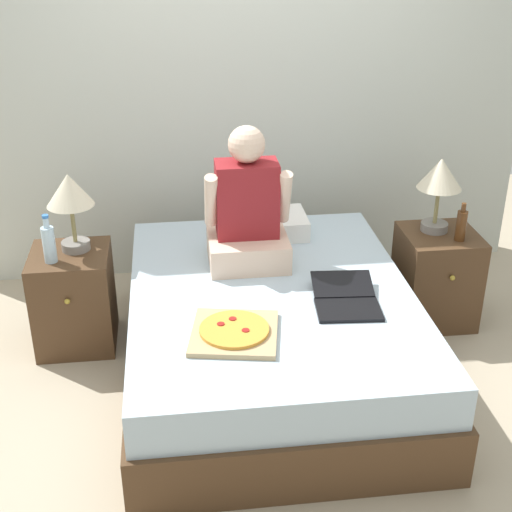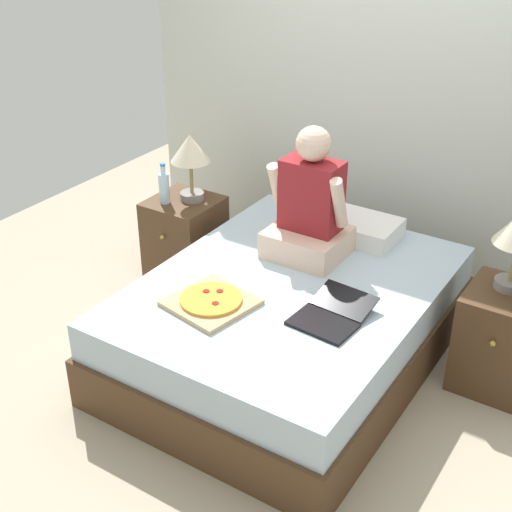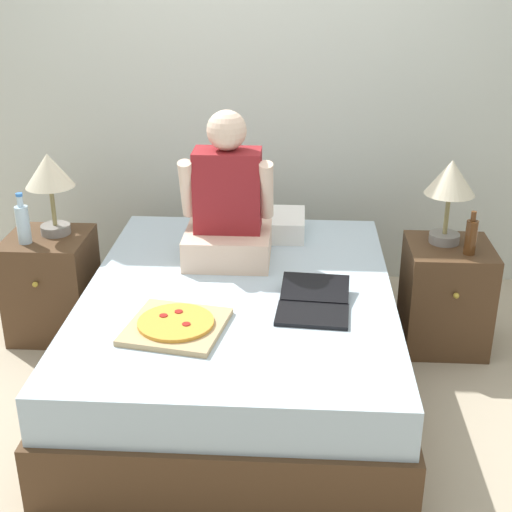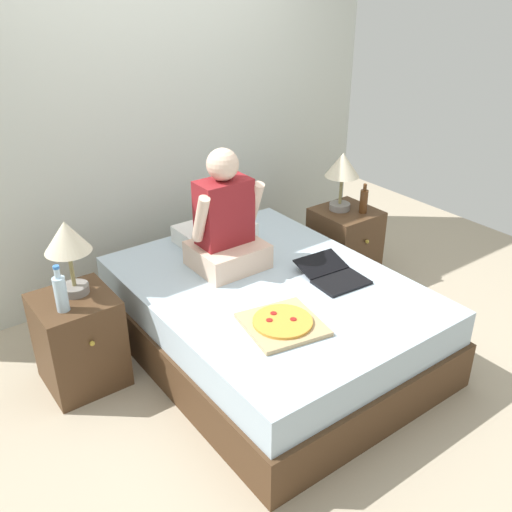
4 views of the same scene
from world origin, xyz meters
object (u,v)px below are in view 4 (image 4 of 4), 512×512
Objects in this scene: lamp_on_right_nightstand at (342,169)px; pizza_box at (283,323)px; lamp_on_left_nightstand at (67,242)px; nightstand_right at (344,244)px; water_bottle at (61,293)px; laptop at (335,276)px; bed at (270,318)px; beer_bottle at (364,201)px; nightstand_left at (79,340)px; person_seated at (226,225)px.

lamp_on_right_nightstand reaches higher than pizza_box.
nightstand_right is (2.13, -0.05, -0.62)m from lamp_on_left_nightstand.
pizza_box is at bearing -39.43° from water_bottle.
lamp_on_right_nightstand reaches higher than laptop.
water_bottle is 2.23m from lamp_on_right_nightstand.
lamp_on_right_nightstand reaches higher than water_bottle.
pizza_box is at bearing -147.10° from nightstand_right.
bed is 1.33m from lamp_on_right_nightstand.
beer_bottle is 0.53× the size of laptop.
laptop is at bearing -26.24° from lamp_on_left_nightstand.
nightstand_left is at bearing 180.00° from nightstand_right.
person_seated is (-1.14, -0.13, -0.10)m from lamp_on_right_nightstand.
water_bottle is 0.35× the size of person_seated.
beer_bottle reaches higher than pizza_box.
pizza_box is at bearing -151.53° from beer_bottle.
lamp_on_right_nightstand is (2.22, 0.14, 0.22)m from water_bottle.
person_seated reaches higher than nightstand_left.
nightstand_right is at bearing 125.01° from beer_bottle.
nightstand_left is at bearing 158.00° from bed.
person_seated is 1.78× the size of laptop.
person_seated is 0.76m from laptop.
bed is 4.54× the size of laptop.
bed is 0.50m from laptop.
beer_bottle is (1.15, 0.34, 0.42)m from bed.
person_seated is at bearing -176.02° from nightstand_right.
nightstand_left is at bearing -128.63° from lamp_on_left_nightstand.
beer_bottle is (2.20, -0.15, -0.23)m from lamp_on_left_nightstand.
pizza_box is (-1.39, -0.75, -0.14)m from beer_bottle.
lamp_on_left_nightstand is at bearing 178.65° from nightstand_right.
person_seated reaches higher than beer_bottle.
water_bottle is 0.63× the size of laptop.
bed is 7.19× the size of water_bottle.
nightstand_right is 1.29× the size of lamp_on_right_nightstand.
lamp_on_left_nightstand reaches higher than beer_bottle.
lamp_on_left_nightstand is at bearing 176.10° from beer_bottle.
lamp_on_right_nightstand is at bearing 24.85° from bed.
lamp_on_left_nightstand is at bearing 131.83° from pizza_box.
water_bottle is at bearing 140.57° from pizza_box.
beer_bottle is at bearing -54.99° from nightstand_right.
nightstand_right is at bearing 0.00° from nightstand_left.
lamp_on_left_nightstand is 0.97× the size of pizza_box.
lamp_on_left_nightstand is 2.10m from lamp_on_right_nightstand.
lamp_on_left_nightstand is at bearing 49.40° from water_bottle.
water_bottle is 0.59× the size of pizza_box.
nightstand_left is 2.53× the size of beer_bottle.
nightstand_right is (1.08, 0.44, 0.04)m from bed.
lamp_on_right_nightstand is at bearing 35.02° from pizza_box.
bed is at bearing -163.67° from beer_bottle.
water_bottle reaches higher than pizza_box.
water_bottle is 2.29m from nightstand_right.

